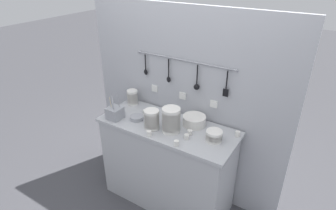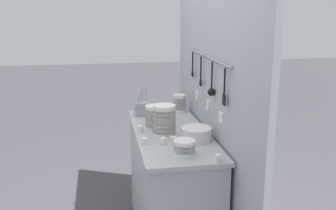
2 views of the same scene
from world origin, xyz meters
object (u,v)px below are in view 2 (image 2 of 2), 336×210
bowl_stack_wide_centre (154,117)px  plate_stack (196,134)px  cutlery_caddy (143,108)px  cup_back_left (174,140)px  bowl_stack_back_corner (185,147)px  cup_front_right (144,141)px  bowl_stack_tall_left (164,121)px  bowl_stack_short_front (180,103)px  cup_back_right (157,111)px  cup_mid_row (218,158)px  steel_mixing_bowl (157,118)px  cup_centre (172,117)px  cup_beside_plates (140,129)px  cup_front_left (163,141)px

bowl_stack_wide_centre → plate_stack: (0.30, 0.26, -0.05)m
cutlery_caddy → cup_back_left: (0.75, 0.13, -0.04)m
cutlery_caddy → bowl_stack_wide_centre: bearing=5.9°
bowl_stack_back_corner → cup_front_right: (-0.24, -0.23, -0.03)m
plate_stack → bowl_stack_tall_left: bearing=-121.3°
bowl_stack_short_front → bowl_stack_tall_left: bearing=-21.0°
plate_stack → cup_front_right: 0.37m
cutlery_caddy → cup_back_right: (-0.03, 0.12, -0.04)m
cutlery_caddy → cup_front_right: 0.74m
bowl_stack_short_front → cutlery_caddy: size_ratio=0.58×
cup_mid_row → bowl_stack_tall_left: bearing=-156.1°
steel_mixing_bowl → cup_mid_row: size_ratio=2.90×
steel_mixing_bowl → cup_centre: (0.00, 0.13, 0.00)m
bowl_stack_back_corner → cup_front_right: size_ratio=3.06×
cup_mid_row → cup_back_right: (-1.15, -0.21, 0.00)m
cup_beside_plates → cup_centre: bearing=131.7°
bowl_stack_short_front → cup_mid_row: bowl_stack_short_front is taller
cup_back_left → cup_front_right: size_ratio=1.00×
bowl_stack_wide_centre → bowl_stack_short_front: bearing=147.2°
bowl_stack_tall_left → cup_front_left: 0.21m
plate_stack → cutlery_caddy: cutlery_caddy is taller
bowl_stack_back_corner → cup_front_right: 0.33m
bowl_stack_wide_centre → cup_beside_plates: 0.14m
cutlery_caddy → cup_front_left: cutlery_caddy is taller
bowl_stack_wide_centre → cup_front_right: size_ratio=4.04×
cutlery_caddy → cup_front_right: cutlery_caddy is taller
cup_front_right → bowl_stack_wide_centre: bearing=160.9°
cup_front_left → cup_front_right: size_ratio=1.00×
plate_stack → steel_mixing_bowl: 0.56m
bowl_stack_short_front → cutlery_caddy: 0.34m
bowl_stack_tall_left → cup_back_right: bearing=177.0°
cup_beside_plates → cup_front_right: same height
bowl_stack_back_corner → cup_front_left: (-0.21, -0.10, -0.03)m
bowl_stack_back_corner → cutlery_caddy: size_ratio=0.52×
cup_back_right → cup_back_left: bearing=0.3°
cup_front_right → steel_mixing_bowl: bearing=163.0°
bowl_stack_wide_centre → cup_centre: size_ratio=4.04×
steel_mixing_bowl → cup_front_left: cup_front_left is taller
steel_mixing_bowl → cup_front_left: size_ratio=2.90×
bowl_stack_tall_left → cup_centre: (-0.39, 0.13, -0.09)m
cup_back_right → cup_beside_plates: bearing=-22.0°
bowl_stack_short_front → cup_beside_plates: bowl_stack_short_front is taller
bowl_stack_tall_left → cup_back_left: bearing=11.8°
cutlery_caddy → cup_back_left: 0.77m
bowl_stack_tall_left → cup_beside_plates: size_ratio=5.06×
bowl_stack_back_corner → cup_beside_plates: bearing=-155.8°
cup_beside_plates → cup_back_right: (-0.49, 0.20, 0.00)m
bowl_stack_tall_left → bowl_stack_wide_centre: bearing=-163.9°
cutlery_caddy → cup_mid_row: size_ratio=5.92×
bowl_stack_tall_left → cup_back_left: size_ratio=5.06×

